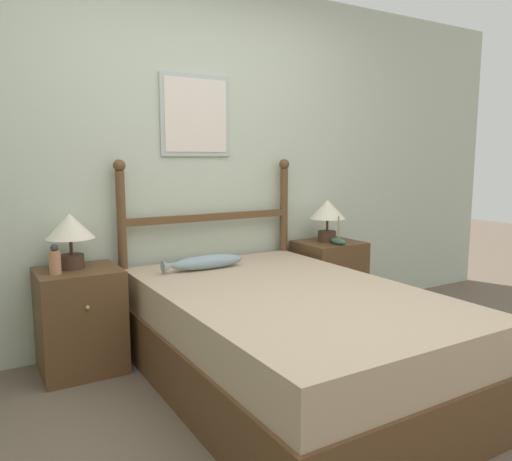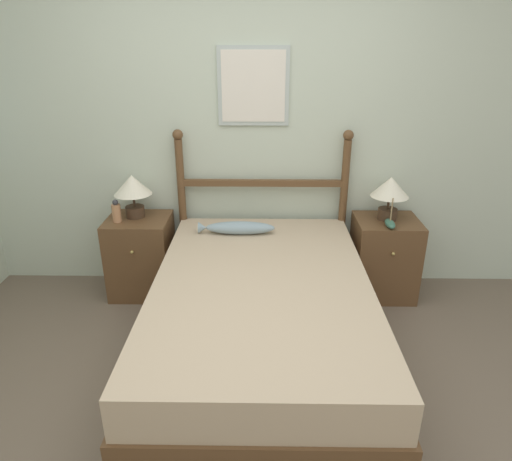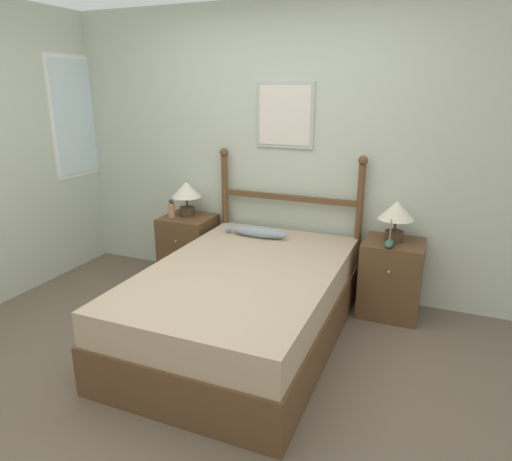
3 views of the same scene
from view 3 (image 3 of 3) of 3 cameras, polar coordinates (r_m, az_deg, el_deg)
The scene contains 11 objects.
ground_plane at distance 3.19m, azimuth -8.45°, elevation -17.85°, with size 16.00×16.00×0.00m, color brown.
wall_back at distance 4.21m, azimuth 3.02°, elevation 9.87°, with size 6.40×0.08×2.55m.
bed at distance 3.46m, azimuth -1.53°, elevation -9.15°, with size 1.35×2.08×0.57m.
headboard at distance 4.19m, azimuth 4.05°, elevation 2.02°, with size 1.37×0.08×1.29m.
nightstand_left at distance 4.55m, azimuth -8.39°, elevation -2.16°, with size 0.48×0.45×0.64m.
nightstand_right at distance 3.97m, azimuth 16.50°, elevation -5.71°, with size 0.48×0.45×0.64m.
table_lamp_left at distance 4.44m, azimuth -8.69°, elevation 4.76°, with size 0.29×0.29×0.34m.
table_lamp_right at distance 3.82m, azimuth 17.13°, elevation 2.06°, with size 0.29×0.29×0.34m.
bottle at distance 4.45m, azimuth -10.52°, elevation 2.65°, with size 0.07×0.07×0.18m.
model_boat at distance 3.72m, azimuth 16.33°, elevation -1.52°, with size 0.07×0.17×0.22m.
fish_pillow at distance 4.01m, azimuth 0.16°, elevation -0.16°, with size 0.57×0.12×0.09m.
Camera 3 is at (1.40, -2.20, 1.84)m, focal length 32.00 mm.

